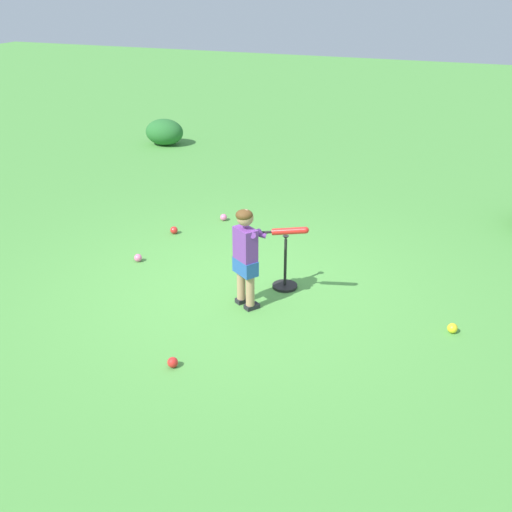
{
  "coord_description": "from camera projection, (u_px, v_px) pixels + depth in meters",
  "views": [
    {
      "loc": [
        2.46,
        -5.79,
        3.25
      ],
      "look_at": [
        0.24,
        -0.05,
        0.45
      ],
      "focal_mm": 44.53,
      "sensor_mm": 36.0,
      "label": 1
    }
  ],
  "objects": [
    {
      "name": "play_ball_center_lawn",
      "position": [
        224.0,
        217.0,
        8.93
      ],
      "size": [
        0.1,
        0.1,
        0.1
      ],
      "primitive_type": "sphere",
      "color": "pink",
      "rests_on": "ground"
    },
    {
      "name": "play_ball_near_batter",
      "position": [
        174.0,
        230.0,
        8.49
      ],
      "size": [
        0.1,
        0.1,
        0.1
      ],
      "primitive_type": "sphere",
      "color": "red",
      "rests_on": "ground"
    },
    {
      "name": "play_ball_midfield",
      "position": [
        138.0,
        258.0,
        7.68
      ],
      "size": [
        0.1,
        0.1,
        0.1
      ],
      "primitive_type": "sphere",
      "color": "pink",
      "rests_on": "ground"
    },
    {
      "name": "ground_plane",
      "position": [
        237.0,
        288.0,
        7.07
      ],
      "size": [
        40.0,
        40.0,
        0.0
      ],
      "primitive_type": "plane",
      "color": "#519942"
    },
    {
      "name": "batting_tee",
      "position": [
        285.0,
        279.0,
        7.04
      ],
      "size": [
        0.28,
        0.28,
        0.62
      ],
      "color": "black",
      "rests_on": "ground"
    },
    {
      "name": "shrub_left_background",
      "position": [
        164.0,
        132.0,
        12.67
      ],
      "size": [
        0.78,
        0.63,
        0.52
      ],
      "primitive_type": "ellipsoid",
      "color": "#286B2D",
      "rests_on": "ground"
    },
    {
      "name": "play_ball_far_left",
      "position": [
        173.0,
        362.0,
        5.65
      ],
      "size": [
        0.1,
        0.1,
        0.1
      ],
      "primitive_type": "sphere",
      "color": "red",
      "rests_on": "ground"
    },
    {
      "name": "child_batter",
      "position": [
        248.0,
        249.0,
        6.43
      ],
      "size": [
        0.76,
        0.37,
        1.08
      ],
      "color": "#232328",
      "rests_on": "ground"
    },
    {
      "name": "play_ball_by_bucket",
      "position": [
        452.0,
        328.0,
        6.18
      ],
      "size": [
        0.1,
        0.1,
        0.1
      ],
      "primitive_type": "sphere",
      "color": "yellow",
      "rests_on": "ground"
    }
  ]
}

